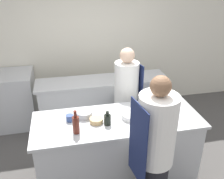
% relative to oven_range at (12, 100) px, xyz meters
% --- Properties ---
extents(ground_plane, '(16.00, 16.00, 0.00)m').
position_rel_oven_range_xyz_m(ground_plane, '(1.58, -1.71, -0.50)').
color(ground_plane, '#4C4947').
extents(wall_back, '(8.00, 0.06, 2.80)m').
position_rel_oven_range_xyz_m(wall_back, '(1.58, 0.42, 0.90)').
color(wall_back, silver).
rests_on(wall_back, ground_plane).
extents(prep_counter, '(2.15, 0.81, 0.94)m').
position_rel_oven_range_xyz_m(prep_counter, '(1.58, -1.71, -0.03)').
color(prep_counter, '#B7BABC').
rests_on(prep_counter, ground_plane).
extents(pass_counter, '(2.28, 0.55, 0.94)m').
position_rel_oven_range_xyz_m(pass_counter, '(1.61, -0.43, -0.03)').
color(pass_counter, '#B7BABC').
rests_on(pass_counter, ground_plane).
extents(oven_range, '(0.81, 0.74, 1.00)m').
position_rel_oven_range_xyz_m(oven_range, '(0.00, 0.00, 0.00)').
color(oven_range, '#B7BABC').
rests_on(oven_range, ground_plane).
extents(chef_at_prep_near, '(0.43, 0.41, 1.80)m').
position_rel_oven_range_xyz_m(chef_at_prep_near, '(1.81, -2.40, 0.40)').
color(chef_at_prep_near, black).
rests_on(chef_at_prep_near, ground_plane).
extents(chef_at_stove, '(0.41, 0.39, 1.64)m').
position_rel_oven_range_xyz_m(chef_at_stove, '(1.89, -0.97, 0.32)').
color(chef_at_stove, black).
rests_on(chef_at_stove, ground_plane).
extents(bottle_olive_oil, '(0.07, 0.07, 0.32)m').
position_rel_oven_range_xyz_m(bottle_olive_oil, '(2.14, -1.69, 0.56)').
color(bottle_olive_oil, '#B2A84C').
rests_on(bottle_olive_oil, prep_counter).
extents(bottle_vinegar, '(0.06, 0.06, 0.29)m').
position_rel_oven_range_xyz_m(bottle_vinegar, '(2.35, -1.38, 0.55)').
color(bottle_vinegar, '#2D5175').
rests_on(bottle_vinegar, prep_counter).
extents(bottle_wine, '(0.09, 0.09, 0.18)m').
position_rel_oven_range_xyz_m(bottle_wine, '(1.43, -1.80, 0.51)').
color(bottle_wine, black).
rests_on(bottle_wine, prep_counter).
extents(bottle_cooking_oil, '(0.08, 0.08, 0.29)m').
position_rel_oven_range_xyz_m(bottle_cooking_oil, '(1.04, -1.90, 0.55)').
color(bottle_cooking_oil, '#5B2319').
rests_on(bottle_cooking_oil, prep_counter).
extents(bottle_sauce, '(0.09, 0.09, 0.31)m').
position_rel_oven_range_xyz_m(bottle_sauce, '(1.96, -1.62, 0.56)').
color(bottle_sauce, silver).
rests_on(bottle_sauce, prep_counter).
extents(bowl_mixing_large, '(0.25, 0.25, 0.06)m').
position_rel_oven_range_xyz_m(bowl_mixing_large, '(2.00, -1.88, 0.47)').
color(bowl_mixing_large, tan).
rests_on(bowl_mixing_large, prep_counter).
extents(bowl_prep_small, '(0.17, 0.17, 0.06)m').
position_rel_oven_range_xyz_m(bowl_prep_small, '(1.30, -1.73, 0.47)').
color(bowl_prep_small, tan).
rests_on(bowl_prep_small, prep_counter).
extents(bowl_ceramic_blue, '(0.27, 0.27, 0.07)m').
position_rel_oven_range_xyz_m(bowl_ceramic_blue, '(1.76, -1.72, 0.47)').
color(bowl_ceramic_blue, white).
rests_on(bowl_ceramic_blue, prep_counter).
extents(bowl_wooden_salad, '(0.21, 0.21, 0.08)m').
position_rel_oven_range_xyz_m(bowl_wooden_salad, '(1.17, -1.57, 0.48)').
color(bowl_wooden_salad, '#B7BABC').
rests_on(bowl_wooden_salad, prep_counter).
extents(cup, '(0.09, 0.09, 0.08)m').
position_rel_oven_range_xyz_m(cup, '(0.98, -1.62, 0.48)').
color(cup, '#33477F').
rests_on(cup, prep_counter).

